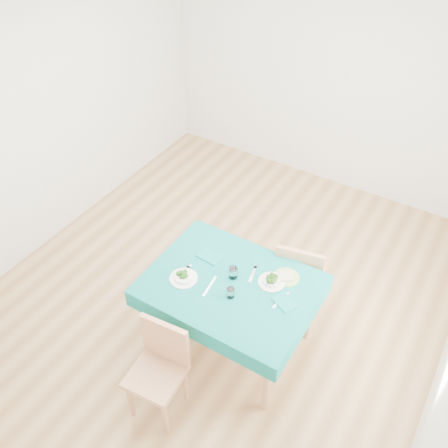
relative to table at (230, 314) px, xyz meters
The scene contains 16 objects.
room_shell 1.15m from the table, 126.53° to the left, with size 4.02×4.52×2.73m.
table is the anchor object (origin of this frame).
chair_near 0.84m from the table, 100.62° to the right, with size 0.38×0.42×0.96m, color tan.
chair_far 0.79m from the table, 66.61° to the left, with size 0.41×0.45×1.03m, color tan.
bowl_near 0.56m from the table, 156.07° to the right, with size 0.23×0.23×0.07m, color white, non-canonical shape.
bowl_far 0.52m from the table, 33.52° to the left, with size 0.22×0.22×0.07m, color white, non-canonical shape.
fork_near 0.57m from the table, 164.27° to the right, with size 0.03×0.20×0.00m, color silver.
knife_near 0.42m from the table, 138.62° to the right, with size 0.02×0.23×0.00m, color silver.
fork_far 0.43m from the table, 60.86° to the left, with size 0.02×0.18×0.00m, color silver.
knife_far 0.57m from the table, ahead, with size 0.02×0.21×0.00m, color silver.
napkin_near 0.52m from the table, 150.95° to the left, with size 0.20×0.14×0.01m, color #0D746C.
napkin_far 0.59m from the table, ahead, with size 0.18×0.12×0.01m, color #0D746C.
tumbler_center 0.43m from the table, 106.21° to the left, with size 0.07×0.07×0.09m, color white.
tumbler_side 0.44m from the table, 60.19° to the right, with size 0.06×0.06×0.08m, color white.
side_plate 0.59m from the table, 39.59° to the left, with size 0.21×0.21×0.01m, color #93C05D.
bread_slice 0.60m from the table, 39.59° to the left, with size 0.11×0.11×0.02m, color beige.
Camera 1 is at (1.71, -2.78, 3.69)m, focal length 40.00 mm.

